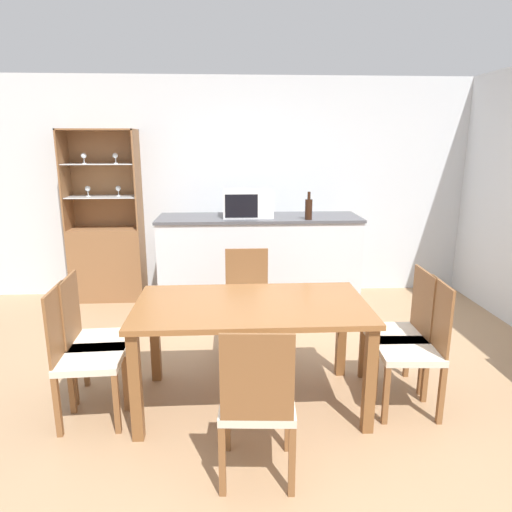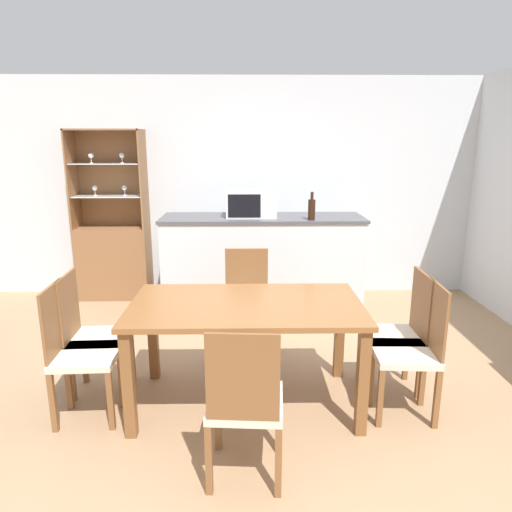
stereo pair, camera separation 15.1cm
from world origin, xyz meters
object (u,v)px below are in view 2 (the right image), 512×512
(dining_chair_head_far, at_px, (247,305))
(wine_bottle, at_px, (312,209))
(dining_chair_side_left_near, at_px, (79,353))
(dining_chair_side_right_near, at_px, (411,350))
(dining_chair_head_near, at_px, (245,403))
(dining_chair_side_right_far, at_px, (399,334))
(dining_table, at_px, (246,317))
(microwave, at_px, (251,203))
(display_cabinet, at_px, (114,250))
(dining_chair_side_left_far, at_px, (92,336))

(dining_chair_head_far, relative_size, wine_bottle, 3.28)
(dining_chair_side_left_near, height_order, dining_chair_side_right_near, same)
(dining_chair_head_far, distance_m, dining_chair_side_right_near, 1.42)
(dining_chair_head_far, relative_size, dining_chair_head_near, 1.00)
(dining_chair_side_left_near, distance_m, wine_bottle, 2.57)
(dining_chair_side_left_near, bearing_deg, dining_chair_side_right_far, 94.27)
(dining_chair_head_far, bearing_deg, dining_chair_side_left_near, 38.85)
(dining_chair_head_far, height_order, dining_chair_side_right_far, same)
(dining_chair_head_far, xyz_separation_m, dining_chair_side_left_near, (-1.11, -0.89, 0.00))
(dining_table, bearing_deg, microwave, 88.48)
(dining_chair_side_left_near, distance_m, dining_chair_head_near, 1.27)
(dining_chair_head_far, bearing_deg, dining_table, 90.18)
(dining_chair_head_far, bearing_deg, microwave, -92.38)
(dining_chair_side_left_near, bearing_deg, display_cabinet, -171.75)
(dining_chair_side_right_far, distance_m, wine_bottle, 1.69)
(dining_chair_side_right_far, height_order, wine_bottle, wine_bottle)
(dining_chair_side_left_near, bearing_deg, dining_chair_side_right_near, 87.52)
(microwave, bearing_deg, dining_table, -91.52)
(dining_chair_side_right_far, xyz_separation_m, dining_chair_side_left_far, (-2.21, -0.00, 0.00))
(wine_bottle, bearing_deg, dining_table, -112.15)
(dining_table, relative_size, dining_chair_side_right_near, 1.70)
(display_cabinet, xyz_separation_m, dining_chair_head_near, (1.57, -3.11, -0.11))
(dining_chair_head_near, distance_m, dining_chair_side_right_near, 1.27)
(dining_chair_side_right_far, relative_size, microwave, 1.80)
(dining_chair_side_right_far, relative_size, dining_chair_side_left_far, 1.00)
(display_cabinet, xyz_separation_m, dining_table, (1.58, -2.35, 0.08))
(dining_chair_side_left_far, relative_size, dining_chair_side_right_near, 1.00)
(dining_chair_head_near, height_order, microwave, microwave)
(dining_chair_side_left_far, relative_size, microwave, 1.80)
(display_cabinet, xyz_separation_m, wine_bottle, (2.23, -0.75, 0.59))
(dining_chair_head_far, distance_m, dining_chair_side_left_near, 1.42)
(dining_chair_side_left_near, relative_size, dining_chair_side_left_far, 1.00)
(dining_chair_side_left_near, bearing_deg, wine_bottle, 132.13)
(wine_bottle, bearing_deg, dining_chair_side_right_near, -75.32)
(microwave, bearing_deg, dining_chair_head_far, -92.56)
(dining_chair_head_far, xyz_separation_m, wine_bottle, (0.65, 0.85, 0.71))
(display_cabinet, relative_size, microwave, 3.81)
(dining_chair_head_far, distance_m, dining_chair_side_right_far, 1.27)
(dining_chair_side_right_far, xyz_separation_m, dining_chair_side_right_near, (-0.00, -0.26, 0.00))
(dining_chair_head_near, relative_size, dining_chair_side_right_near, 1.00)
(dining_chair_side_left_far, xyz_separation_m, dining_chair_side_right_near, (2.21, -0.26, 0.00))
(dining_chair_side_right_near, distance_m, microwave, 2.35)
(display_cabinet, distance_m, dining_chair_side_right_far, 3.49)
(display_cabinet, height_order, microwave, display_cabinet)
(dining_chair_head_far, xyz_separation_m, dining_chair_side_right_far, (1.11, -0.62, 0.00))
(dining_chair_side_right_far, bearing_deg, dining_chair_side_left_far, 91.37)
(dining_chair_side_left_near, xyz_separation_m, wine_bottle, (1.76, 1.73, 0.71))
(dining_chair_side_right_near, bearing_deg, dining_chair_side_left_far, 86.47)
(dining_chair_side_left_near, height_order, dining_chair_side_left_far, same)
(microwave, bearing_deg, dining_chair_side_left_far, -124.00)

